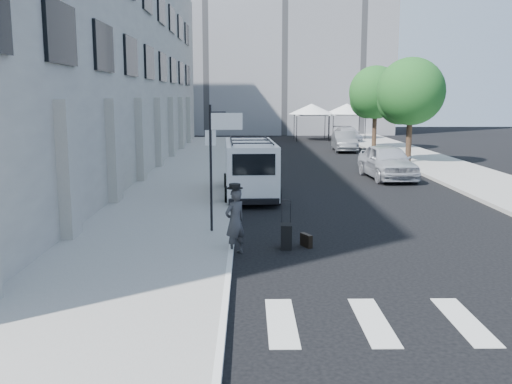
{
  "coord_description": "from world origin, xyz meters",
  "views": [
    {
      "loc": [
        -1.57,
        -12.39,
        3.89
      ],
      "look_at": [
        -1.36,
        2.9,
        1.3
      ],
      "focal_mm": 40.0,
      "sensor_mm": 36.0,
      "label": 1
    }
  ],
  "objects_px": {
    "briefcase": "(306,240)",
    "parked_car_a": "(387,162)",
    "parked_car_c": "(347,134)",
    "parked_car_b": "(344,141)",
    "cargo_van": "(250,168)",
    "suitcase": "(286,236)",
    "businessman": "(235,222)"
  },
  "relations": [
    {
      "from": "briefcase",
      "to": "parked_car_c",
      "type": "distance_m",
      "value": 34.39
    },
    {
      "from": "parked_car_b",
      "to": "parked_car_c",
      "type": "relative_size",
      "value": 0.93
    },
    {
      "from": "parked_car_c",
      "to": "briefcase",
      "type": "bearing_deg",
      "value": -103.41
    },
    {
      "from": "briefcase",
      "to": "parked_car_a",
      "type": "bearing_deg",
      "value": 41.97
    },
    {
      "from": "cargo_van",
      "to": "parked_car_a",
      "type": "height_order",
      "value": "cargo_van"
    },
    {
      "from": "briefcase",
      "to": "parked_car_a",
      "type": "xyz_separation_m",
      "value": [
        5.06,
        12.3,
        0.65
      ]
    },
    {
      "from": "cargo_van",
      "to": "parked_car_b",
      "type": "relative_size",
      "value": 1.35
    },
    {
      "from": "briefcase",
      "to": "parked_car_b",
      "type": "bearing_deg",
      "value": 52.72
    },
    {
      "from": "businessman",
      "to": "parked_car_a",
      "type": "distance_m",
      "value": 14.68
    },
    {
      "from": "briefcase",
      "to": "suitcase",
      "type": "xyz_separation_m",
      "value": [
        -0.53,
        -0.16,
        0.16
      ]
    },
    {
      "from": "suitcase",
      "to": "parked_car_b",
      "type": "height_order",
      "value": "parked_car_b"
    },
    {
      "from": "businessman",
      "to": "parked_car_a",
      "type": "xyz_separation_m",
      "value": [
        6.9,
        12.96,
        -0.01
      ]
    },
    {
      "from": "suitcase",
      "to": "parked_car_a",
      "type": "distance_m",
      "value": 13.66
    },
    {
      "from": "briefcase",
      "to": "parked_car_c",
      "type": "xyz_separation_m",
      "value": [
        6.86,
        33.7,
        0.49
      ]
    },
    {
      "from": "businessman",
      "to": "cargo_van",
      "type": "bearing_deg",
      "value": -135.8
    },
    {
      "from": "suitcase",
      "to": "parked_car_b",
      "type": "relative_size",
      "value": 0.29
    },
    {
      "from": "suitcase",
      "to": "parked_car_b",
      "type": "bearing_deg",
      "value": 79.23
    },
    {
      "from": "parked_car_a",
      "to": "parked_car_b",
      "type": "relative_size",
      "value": 1.13
    },
    {
      "from": "parked_car_a",
      "to": "parked_car_c",
      "type": "relative_size",
      "value": 1.05
    },
    {
      "from": "suitcase",
      "to": "businessman",
      "type": "bearing_deg",
      "value": -156.91
    },
    {
      "from": "parked_car_b",
      "to": "cargo_van",
      "type": "bearing_deg",
      "value": -107.72
    },
    {
      "from": "businessman",
      "to": "parked_car_b",
      "type": "relative_size",
      "value": 0.39
    },
    {
      "from": "briefcase",
      "to": "parked_car_c",
      "type": "bearing_deg",
      "value": 52.83
    },
    {
      "from": "cargo_van",
      "to": "parked_car_b",
      "type": "bearing_deg",
      "value": 66.95
    },
    {
      "from": "briefcase",
      "to": "parked_car_b",
      "type": "relative_size",
      "value": 0.1
    },
    {
      "from": "briefcase",
      "to": "cargo_van",
      "type": "height_order",
      "value": "cargo_van"
    },
    {
      "from": "cargo_van",
      "to": "parked_car_a",
      "type": "distance_m",
      "value": 8.02
    },
    {
      "from": "businessman",
      "to": "parked_car_a",
      "type": "bearing_deg",
      "value": -161.09
    },
    {
      "from": "parked_car_b",
      "to": "parked_car_c",
      "type": "height_order",
      "value": "parked_car_b"
    },
    {
      "from": "parked_car_a",
      "to": "parked_car_c",
      "type": "xyz_separation_m",
      "value": [
        1.8,
        21.4,
        -0.16
      ]
    },
    {
      "from": "businessman",
      "to": "cargo_van",
      "type": "height_order",
      "value": "cargo_van"
    },
    {
      "from": "briefcase",
      "to": "parked_car_c",
      "type": "relative_size",
      "value": 0.1
    }
  ]
}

